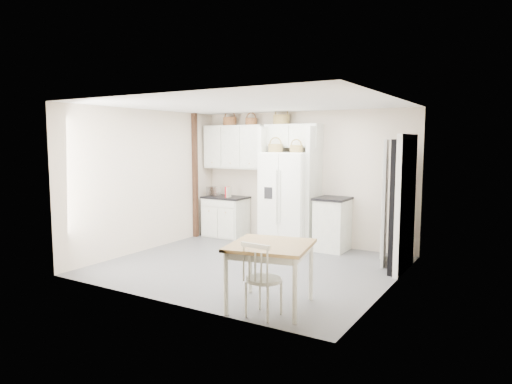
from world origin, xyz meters
The scene contains 27 objects.
floor centered at (0.00, 0.00, 0.00)m, with size 4.50×4.50×0.00m, color #515253.
ceiling centered at (0.00, 0.00, 2.60)m, with size 4.50×4.50×0.00m, color white.
wall_back centered at (0.00, 2.00, 1.30)m, with size 4.50×4.50×0.00m, color beige.
wall_left centered at (-2.25, 0.00, 1.30)m, with size 4.00×4.00×0.00m, color beige.
wall_right centered at (2.25, 0.00, 1.30)m, with size 4.00×4.00×0.00m, color beige.
refrigerator centered at (-0.15, 1.64, 0.91)m, with size 0.94×0.75×1.82m, color white.
base_cab_left centered at (-1.67, 1.70, 0.41)m, with size 0.88×0.56×0.82m, color silver.
base_cab_right centered at (0.75, 1.70, 0.47)m, with size 0.54×0.65×0.95m, color silver.
dining_table centered at (1.19, -1.45, 0.39)m, with size 0.95×0.95×0.79m, color brown.
windsor_chair centered at (1.27, -1.75, 0.43)m, with size 0.42×0.39×0.87m, color silver.
counter_left centered at (-1.67, 1.70, 0.84)m, with size 0.92×0.60×0.04m, color black.
counter_right centered at (0.75, 1.70, 0.97)m, with size 0.58×0.69×0.04m, color black.
toaster centered at (-1.95, 1.65, 0.96)m, with size 0.29×0.17×0.20m, color silver.
cookbook_red centered at (-1.56, 1.62, 0.97)m, with size 0.03×0.15×0.22m, color red.
cookbook_cream centered at (-1.54, 1.62, 0.97)m, with size 0.03×0.15×0.22m, color beige.
basket_upper_b centered at (-1.64, 1.83, 2.44)m, with size 0.29×0.29×0.17m, color #55351E.
basket_upper_c centered at (-1.11, 1.83, 2.42)m, with size 0.25×0.25×0.14m, color #55351E.
basket_bridge_a centered at (-0.41, 1.83, 2.44)m, with size 0.33×0.33×0.19m, color brown.
basket_fridge_a centered at (-0.38, 1.54, 1.89)m, with size 0.29×0.29×0.15m, color brown.
basket_fridge_b centered at (0.06, 1.54, 1.88)m, with size 0.25×0.25×0.13m, color brown.
upper_cabinet centered at (-1.50, 1.83, 1.90)m, with size 1.40×0.34×0.90m, color silver.
bridge_cabinet centered at (-0.15, 1.83, 2.12)m, with size 1.12×0.34×0.45m, color silver.
fridge_panel_left centered at (-0.66, 1.70, 1.15)m, with size 0.08×0.60×2.30m, color silver.
fridge_panel_right centered at (0.36, 1.70, 1.15)m, with size 0.08×0.60×2.30m, color silver.
trim_post centered at (-2.20, 1.35, 1.30)m, with size 0.09×0.09×2.60m, color black.
doorway_void centered at (2.16, 1.00, 1.02)m, with size 0.18×0.85×2.05m, color black.
door_slab centered at (1.80, 1.33, 1.02)m, with size 0.80×0.04×2.05m, color white.
Camera 1 is at (3.83, -6.17, 2.02)m, focal length 32.00 mm.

